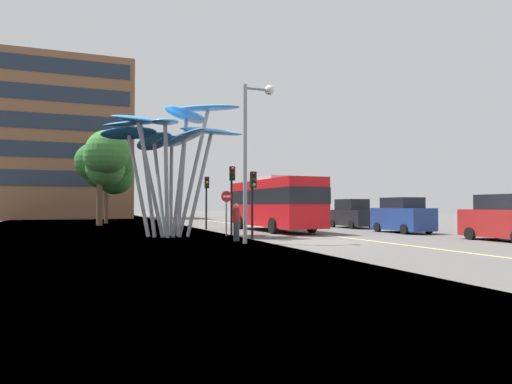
% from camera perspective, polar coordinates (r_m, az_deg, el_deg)
% --- Properties ---
extents(ground, '(120.00, 240.00, 0.10)m').
position_cam_1_polar(ground, '(21.06, 7.03, -6.39)').
color(ground, '#54514F').
extents(red_bus, '(2.99, 9.97, 3.55)m').
position_cam_1_polar(red_bus, '(29.96, 2.33, -1.19)').
color(red_bus, red).
rests_on(red_bus, ground).
extents(leaf_sculpture, '(7.90, 7.49, 7.21)m').
position_cam_1_polar(leaf_sculpture, '(25.24, -10.75, 6.99)').
color(leaf_sculpture, '#9EA0A5').
rests_on(leaf_sculpture, ground).
extents(traffic_light_kerb_near, '(0.28, 0.42, 3.35)m').
position_cam_1_polar(traffic_light_kerb_near, '(22.54, -0.39, 0.23)').
color(traffic_light_kerb_near, black).
rests_on(traffic_light_kerb_near, ground).
extents(traffic_light_kerb_far, '(0.28, 0.42, 3.90)m').
position_cam_1_polar(traffic_light_kerb_far, '(25.94, -3.02, 0.82)').
color(traffic_light_kerb_far, black).
rests_on(traffic_light_kerb_far, ground).
extents(traffic_light_island_mid, '(0.28, 0.42, 3.68)m').
position_cam_1_polar(traffic_light_island_mid, '(31.85, -6.19, 0.09)').
color(traffic_light_island_mid, black).
rests_on(traffic_light_island_mid, ground).
extents(car_parked_near, '(1.98, 4.25, 2.20)m').
position_cam_1_polar(car_parked_near, '(24.47, 28.85, -2.99)').
color(car_parked_near, maroon).
rests_on(car_parked_near, ground).
extents(car_parked_mid, '(1.95, 4.20, 2.16)m').
position_cam_1_polar(car_parked_mid, '(29.36, 17.81, -2.89)').
color(car_parked_mid, navy).
rests_on(car_parked_mid, ground).
extents(car_parked_far, '(1.90, 4.31, 2.15)m').
position_cam_1_polar(car_parked_far, '(34.83, 11.89, -2.77)').
color(car_parked_far, black).
rests_on(car_parked_far, ground).
extents(car_side_street, '(2.07, 4.06, 2.11)m').
position_cam_1_polar(car_side_street, '(41.02, 6.36, -2.63)').
color(car_side_street, navy).
rests_on(car_side_street, ground).
extents(car_far_side, '(2.07, 4.32, 2.10)m').
position_cam_1_polar(car_far_side, '(46.72, 2.99, -2.54)').
color(car_far_side, navy).
rests_on(car_far_side, ground).
extents(street_lamp, '(1.48, 0.44, 7.14)m').
position_cam_1_polar(street_lamp, '(20.44, -0.49, 6.46)').
color(street_lamp, gray).
rests_on(street_lamp, ground).
extents(tree_pavement_near, '(3.69, 4.84, 7.88)m').
position_cam_1_polar(tree_pavement_near, '(40.05, -18.35, 3.97)').
color(tree_pavement_near, brown).
rests_on(tree_pavement_near, ground).
extents(tree_pavement_far, '(5.45, 4.87, 7.55)m').
position_cam_1_polar(tree_pavement_far, '(44.98, -18.19, 2.91)').
color(tree_pavement_far, brown).
rests_on(tree_pavement_far, ground).
extents(pedestrian, '(0.34, 0.34, 1.78)m').
position_cam_1_polar(pedestrian, '(21.54, -2.48, -3.77)').
color(pedestrian, '#2D3342').
rests_on(pedestrian, ground).
extents(no_entry_sign, '(0.60, 0.12, 2.47)m').
position_cam_1_polar(no_entry_sign, '(24.75, -3.72, -1.76)').
color(no_entry_sign, gray).
rests_on(no_entry_sign, ground).
extents(backdrop_building, '(19.94, 11.78, 20.38)m').
position_cam_1_polar(backdrop_building, '(65.81, -24.17, 5.90)').
color(backdrop_building, brown).
rests_on(backdrop_building, ground).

